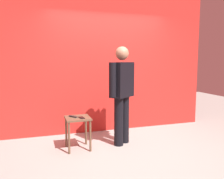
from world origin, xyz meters
TOP-DOWN VIEW (x-y plane):
  - ground_plane at (0.00, 0.00)m, footprint 12.00×12.00m
  - back_wall_red at (0.00, 1.39)m, footprint 4.48×0.12m
  - standing_person at (-0.02, 0.46)m, footprint 0.62×0.51m
  - side_table at (-0.82, 0.45)m, footprint 0.41×0.41m
  - cell_phone at (-0.76, 0.38)m, footprint 0.09×0.15m
  - tv_remote at (-0.89, 0.49)m, footprint 0.13×0.17m

SIDE VIEW (x-z plane):
  - ground_plane at x=0.00m, z-range 0.00..0.00m
  - side_table at x=-0.82m, z-range 0.17..0.72m
  - cell_phone at x=-0.76m, z-range 0.55..0.56m
  - tv_remote at x=-0.89m, z-range 0.55..0.57m
  - standing_person at x=-0.02m, z-range 0.11..1.85m
  - back_wall_red at x=0.00m, z-range 0.00..3.31m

